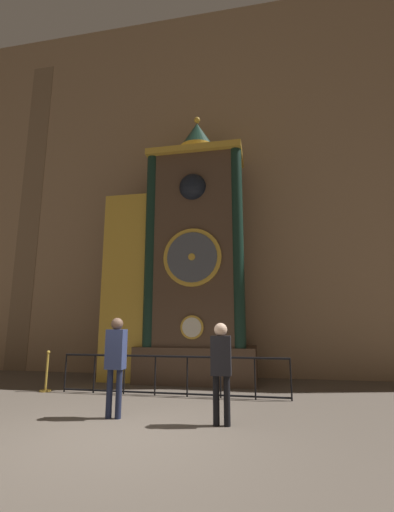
{
  "coord_description": "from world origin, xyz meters",
  "views": [
    {
      "loc": [
        2.2,
        -5.14,
        1.66
      ],
      "look_at": [
        0.24,
        4.99,
        3.69
      ],
      "focal_mm": 24.0,
      "sensor_mm": 36.0,
      "label": 1
    }
  ],
  "objects_px": {
    "visitor_near": "(116,356)",
    "stanchion_post": "(46,378)",
    "clock_tower": "(182,262)",
    "visitor_far": "(221,362)"
  },
  "relations": [
    {
      "from": "visitor_near",
      "to": "stanchion_post",
      "type": "relative_size",
      "value": 1.79
    },
    {
      "from": "clock_tower",
      "to": "visitor_far",
      "type": "height_order",
      "value": "clock_tower"
    },
    {
      "from": "visitor_far",
      "to": "visitor_near",
      "type": "bearing_deg",
      "value": 175.45
    },
    {
      "from": "visitor_far",
      "to": "stanchion_post",
      "type": "height_order",
      "value": "visitor_far"
    },
    {
      "from": "visitor_near",
      "to": "stanchion_post",
      "type": "bearing_deg",
      "value": 145.5
    },
    {
      "from": "visitor_near",
      "to": "visitor_far",
      "type": "xyz_separation_m",
      "value": [
        1.95,
        -0.08,
        -0.05
      ]
    },
    {
      "from": "visitor_near",
      "to": "stanchion_post",
      "type": "distance_m",
      "value": 3.41
    },
    {
      "from": "stanchion_post",
      "to": "clock_tower",
      "type": "bearing_deg",
      "value": 34.54
    },
    {
      "from": "visitor_near",
      "to": "visitor_far",
      "type": "bearing_deg",
      "value": -0.8
    },
    {
      "from": "clock_tower",
      "to": "visitor_far",
      "type": "bearing_deg",
      "value": -67.51
    }
  ]
}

